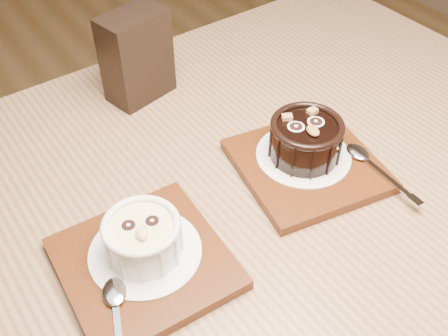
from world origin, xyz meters
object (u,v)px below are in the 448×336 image
(tray_left, at_px, (144,263))
(ramekin_dark, at_px, (306,138))
(condiment_stand, at_px, (137,56))
(tray_right, at_px, (307,165))
(ramekin_white, at_px, (143,236))
(table, at_px, (215,255))

(tray_left, height_order, ramekin_dark, ramekin_dark)
(ramekin_dark, xyz_separation_m, condiment_stand, (-0.11, 0.27, 0.02))
(tray_right, bearing_deg, condiment_stand, 110.33)
(tray_right, xyz_separation_m, ramekin_dark, (0.00, 0.01, 0.04))
(ramekin_white, height_order, tray_right, ramekin_white)
(table, height_order, tray_right, tray_right)
(table, xyz_separation_m, tray_left, (-0.11, -0.02, 0.10))
(condiment_stand, bearing_deg, tray_right, -69.67)
(table, relative_size, ramekin_dark, 12.42)
(tray_left, height_order, ramekin_white, ramekin_white)
(ramekin_white, relative_size, ramekin_dark, 0.89)
(ramekin_white, height_order, condiment_stand, condiment_stand)
(table, relative_size, tray_left, 6.79)
(table, xyz_separation_m, condiment_stand, (0.04, 0.28, 0.16))
(condiment_stand, bearing_deg, table, -98.77)
(tray_left, xyz_separation_m, tray_right, (0.26, 0.02, 0.00))
(table, relative_size, condiment_stand, 8.73)
(table, relative_size, ramekin_white, 13.92)
(ramekin_dark, bearing_deg, tray_left, -159.53)
(table, height_order, ramekin_white, ramekin_white)
(ramekin_dark, relative_size, condiment_stand, 0.70)
(tray_right, relative_size, ramekin_dark, 1.83)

